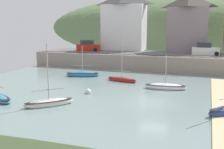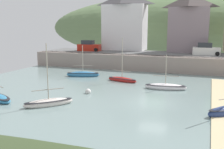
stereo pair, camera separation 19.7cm
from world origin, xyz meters
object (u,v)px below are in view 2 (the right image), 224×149
(waterfront_building_left, at_px, (125,21))
(parked_car_by_wall, at_px, (206,50))
(dinghy_open_wooden, at_px, (165,87))
(sailboat_white_hull, at_px, (122,79))
(rowboat_small_beached, at_px, (83,74))
(mooring_buoy, at_px, (88,92))
(parked_car_near_slipway, at_px, (89,46))
(motorboat_with_cabin, at_px, (49,102))
(waterfront_building_centre, at_px, (189,23))

(waterfront_building_left, distance_m, parked_car_by_wall, 16.13)
(waterfront_building_left, relative_size, dinghy_open_wooden, 2.26)
(sailboat_white_hull, bearing_deg, dinghy_open_wooden, -8.10)
(dinghy_open_wooden, bearing_deg, sailboat_white_hull, 152.02)
(waterfront_building_left, height_order, sailboat_white_hull, waterfront_building_left)
(rowboat_small_beached, relative_size, sailboat_white_hull, 0.84)
(waterfront_building_left, height_order, mooring_buoy, waterfront_building_left)
(sailboat_white_hull, distance_m, parked_car_near_slipway, 16.91)
(waterfront_building_left, height_order, motorboat_with_cabin, waterfront_building_left)
(waterfront_building_left, relative_size, rowboat_small_beached, 2.24)
(waterfront_building_centre, height_order, parked_car_by_wall, waterfront_building_centre)
(waterfront_building_centre, height_order, rowboat_small_beached, waterfront_building_centre)
(parked_car_near_slipway, xyz_separation_m, mooring_buoy, (9.21, -19.84, -3.02))
(rowboat_small_beached, bearing_deg, waterfront_building_left, 69.44)
(waterfront_building_centre, relative_size, parked_car_by_wall, 2.35)
(motorboat_with_cabin, distance_m, sailboat_white_hull, 12.40)
(rowboat_small_beached, distance_m, parked_car_by_wall, 19.67)
(waterfront_building_centre, xyz_separation_m, parked_car_near_slipway, (-17.06, -4.50, -4.22))
(rowboat_small_beached, bearing_deg, parked_car_near_slipway, 93.96)
(waterfront_building_centre, bearing_deg, mooring_buoy, -107.88)
(waterfront_building_centre, distance_m, mooring_buoy, 26.58)
(motorboat_with_cabin, xyz_separation_m, sailboat_white_hull, (2.82, 12.07, -0.01))
(rowboat_small_beached, bearing_deg, waterfront_building_centre, 34.47)
(waterfront_building_centre, bearing_deg, motorboat_with_cabin, -107.50)
(waterfront_building_centre, xyz_separation_m, motorboat_with_cabin, (-9.27, -29.40, -7.16))
(parked_car_by_wall, bearing_deg, dinghy_open_wooden, -107.66)
(rowboat_small_beached, height_order, parked_car_by_wall, parked_car_by_wall)
(rowboat_small_beached, bearing_deg, sailboat_white_hull, -29.63)
(rowboat_small_beached, bearing_deg, parked_car_by_wall, 18.88)
(parked_car_near_slipway, bearing_deg, motorboat_with_cabin, -78.05)
(parked_car_by_wall, bearing_deg, parked_car_near_slipway, 176.27)
(waterfront_building_centre, height_order, parked_car_near_slipway, waterfront_building_centre)
(motorboat_with_cabin, bearing_deg, waterfront_building_left, 48.54)
(motorboat_with_cabin, height_order, parked_car_near_slipway, motorboat_with_cabin)
(dinghy_open_wooden, relative_size, mooring_buoy, 7.71)
(sailboat_white_hull, height_order, mooring_buoy, sailboat_white_hull)
(dinghy_open_wooden, bearing_deg, mooring_buoy, -153.30)
(rowboat_small_beached, bearing_deg, motorboat_with_cabin, -93.27)
(waterfront_building_left, bearing_deg, parked_car_by_wall, -16.92)
(parked_car_near_slipway, bearing_deg, sailboat_white_hull, -55.82)
(motorboat_with_cabin, relative_size, parked_car_by_wall, 1.34)
(dinghy_open_wooden, distance_m, motorboat_with_cabin, 13.06)
(sailboat_white_hull, xyz_separation_m, parked_car_by_wall, (9.55, 12.82, 2.95))
(dinghy_open_wooden, bearing_deg, waterfront_building_left, 112.82)
(dinghy_open_wooden, xyz_separation_m, sailboat_white_hull, (-5.81, 2.28, -0.00))
(waterfront_building_centre, distance_m, motorboat_with_cabin, 31.64)
(motorboat_with_cabin, bearing_deg, waterfront_building_centre, 26.35)
(mooring_buoy, bearing_deg, motorboat_with_cabin, -105.63)
(dinghy_open_wooden, distance_m, rowboat_small_beached, 12.51)
(dinghy_open_wooden, distance_m, sailboat_white_hull, 6.24)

